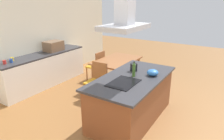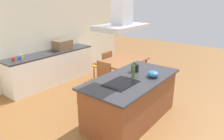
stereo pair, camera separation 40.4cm
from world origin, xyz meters
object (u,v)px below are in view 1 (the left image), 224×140
cooktop (123,83)px  coffee_mug_blue (11,61)px  mixing_bowl (153,73)px  dining_table (117,63)px  range_hood (125,14)px  chair_at_left_end (97,78)px  coffee_mug_red (4,62)px  coffee_mug_yellow (12,59)px  chair_facing_back_wall (97,64)px  olive_oil_bottle (134,70)px  countertop_microwave (54,46)px  tea_kettle (134,67)px

cooktop → coffee_mug_blue: 2.87m
mixing_bowl → dining_table: (1.02, 1.42, -0.29)m
mixing_bowl → range_hood: 1.34m
coffee_mug_blue → chair_at_left_end: bearing=-58.4°
coffee_mug_red → coffee_mug_yellow: size_ratio=1.00×
coffee_mug_yellow → range_hood: (0.22, -2.96, 1.16)m
coffee_mug_yellow → chair_facing_back_wall: bearing=-31.8°
olive_oil_bottle → coffee_mug_red: bearing=106.9°
coffee_mug_yellow → chair_at_left_end: coffee_mug_yellow is taller
cooktop → coffee_mug_blue: size_ratio=6.67×
mixing_bowl → coffee_mug_blue: size_ratio=2.49×
chair_facing_back_wall → coffee_mug_red: bearing=153.0°
coffee_mug_yellow → chair_at_left_end: (0.97, -1.83, -0.44)m
cooktop → chair_at_left_end: bearing=56.6°
cooktop → coffee_mug_red: coffee_mug_red is taller
cooktop → chair_facing_back_wall: cooktop is taller
mixing_bowl → dining_table: 1.77m
cooktop → dining_table: cooktop is taller
countertop_microwave → coffee_mug_red: countertop_microwave is taller
countertop_microwave → tea_kettle: bearing=-97.2°
dining_table → chair_at_left_end: chair_at_left_end is taller
dining_table → range_hood: range_hood is taller
olive_oil_bottle → coffee_mug_red: 3.01m
coffee_mug_blue → chair_at_left_end: coffee_mug_blue is taller
coffee_mug_blue → countertop_microwave: bearing=1.2°
range_hood → olive_oil_bottle: bearing=-0.3°
tea_kettle → chair_at_left_end: size_ratio=0.23×
coffee_mug_red → countertop_microwave: bearing=0.2°
mixing_bowl → chair_at_left_end: mixing_bowl is taller
tea_kettle → chair_at_left_end: tea_kettle is taller
chair_at_left_end → mixing_bowl: bearing=-94.1°
mixing_bowl → countertop_microwave: (0.40, 3.18, 0.08)m
mixing_bowl → cooktop: bearing=155.3°
chair_at_left_end → chair_facing_back_wall: same height
coffee_mug_red → chair_facing_back_wall: (2.13, -1.08, -0.44)m
coffee_mug_yellow → range_hood: size_ratio=0.10×
tea_kettle → olive_oil_bottle: (-0.28, -0.14, 0.05)m
dining_table → olive_oil_bottle: bearing=-138.0°
mixing_bowl → countertop_microwave: size_ratio=0.45×
olive_oil_bottle → coffee_mug_yellow: (-0.63, 2.96, -0.08)m
olive_oil_bottle → chair_at_left_end: bearing=73.4°
cooktop → mixing_bowl: bearing=-24.7°
mixing_bowl → olive_oil_bottle: bearing=128.6°
range_hood → chair_facing_back_wall: bearing=47.2°
chair_at_left_end → coffee_mug_red: bearing=124.7°
tea_kettle → cooktop: bearing=-168.4°
chair_facing_back_wall → range_hood: 2.92m
cooktop → coffee_mug_yellow: bearing=94.3°
countertop_microwave → chair_at_left_end: size_ratio=0.56×
coffee_mug_yellow → range_hood: range_hood is taller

